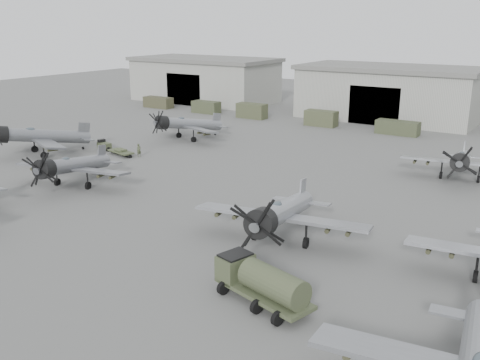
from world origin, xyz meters
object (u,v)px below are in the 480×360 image
(fuel_tanker, at_px, (262,281))
(ground_crew, at_px, (139,150))
(aircraft_mid_1, at_px, (70,166))
(aircraft_mid_2, at_px, (280,214))
(aircraft_far_1, at_px, (461,160))
(aircraft_mid_0, at_px, (36,136))
(aircraft_far_0, at_px, (185,124))
(tug_trailer, at_px, (110,148))

(fuel_tanker, bearing_deg, ground_crew, 159.56)
(aircraft_mid_1, xyz_separation_m, aircraft_mid_2, (23.86, -1.04, 0.19))
(aircraft_mid_1, xyz_separation_m, fuel_tanker, (27.18, -9.03, -0.77))
(aircraft_mid_2, xyz_separation_m, aircraft_far_1, (7.53, 24.33, -0.21))
(aircraft_mid_0, bearing_deg, ground_crew, 51.43)
(ground_crew, bearing_deg, aircraft_far_0, 27.19)
(fuel_tanker, xyz_separation_m, tug_trailer, (-35.00, 21.67, -0.91))
(aircraft_mid_2, bearing_deg, aircraft_far_1, 62.38)
(aircraft_mid_2, height_order, fuel_tanker, aircraft_mid_2)
(aircraft_mid_1, relative_size, aircraft_mid_2, 0.92)
(aircraft_far_0, relative_size, ground_crew, 7.64)
(aircraft_mid_2, relative_size, tug_trailer, 1.95)
(aircraft_mid_1, height_order, fuel_tanker, aircraft_mid_1)
(aircraft_far_0, xyz_separation_m, tug_trailer, (-3.33, -10.70, -1.70))
(aircraft_mid_0, xyz_separation_m, aircraft_far_0, (9.41, 16.77, -0.19))
(aircraft_far_0, bearing_deg, aircraft_mid_1, -61.67)
(aircraft_far_1, relative_size, fuel_tanker, 1.79)
(ground_crew, bearing_deg, aircraft_far_1, -53.25)
(aircraft_mid_1, relative_size, aircraft_far_1, 1.01)
(aircraft_far_1, height_order, ground_crew, aircraft_far_1)
(aircraft_mid_2, bearing_deg, fuel_tanker, -77.87)
(aircraft_mid_1, height_order, aircraft_far_0, aircraft_far_0)
(aircraft_mid_2, height_order, ground_crew, aircraft_mid_2)
(aircraft_mid_1, relative_size, tug_trailer, 1.79)
(aircraft_mid_0, xyz_separation_m, aircraft_far_1, (45.29, 16.71, -0.23))
(aircraft_far_1, height_order, tug_trailer, aircraft_far_1)
(aircraft_far_0, relative_size, fuel_tanker, 1.80)
(tug_trailer, distance_m, ground_crew, 4.69)
(aircraft_mid_0, distance_m, tug_trailer, 8.79)
(aircraft_mid_1, relative_size, ground_crew, 7.63)
(ground_crew, bearing_deg, aircraft_mid_0, 140.02)
(tug_trailer, height_order, ground_crew, ground_crew)
(aircraft_far_1, distance_m, ground_crew, 36.10)
(aircraft_mid_2, bearing_deg, tug_trailer, 146.22)
(aircraft_mid_0, distance_m, aircraft_far_1, 48.27)
(aircraft_mid_2, distance_m, fuel_tanker, 8.71)
(aircraft_far_0, bearing_deg, aircraft_mid_2, -23.25)
(tug_trailer, bearing_deg, aircraft_mid_0, -122.54)
(aircraft_far_0, xyz_separation_m, fuel_tanker, (31.67, -32.38, -0.79))
(aircraft_mid_0, bearing_deg, fuel_tanker, 0.50)
(aircraft_far_0, height_order, fuel_tanker, aircraft_far_0)
(aircraft_mid_0, height_order, aircraft_far_0, aircraft_mid_0)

